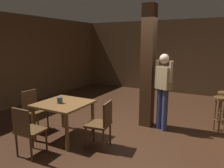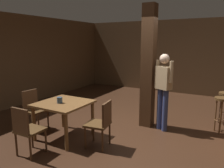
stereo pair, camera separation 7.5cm
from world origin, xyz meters
The scene contains 11 objects.
ground_plane centered at (0.00, 0.00, 0.00)m, with size 10.80×10.80×0.00m, color #382114.
wall_back centered at (0.00, 4.50, 1.40)m, with size 8.00×0.10×2.80m, color brown.
wall_left centered at (-4.00, 0.00, 1.40)m, with size 0.10×9.00×2.80m, color brown.
pillar centered at (0.10, 0.66, 1.40)m, with size 0.28×0.28×2.80m, color #422816.
dining_table centered at (-1.15, -0.83, 0.64)m, with size 0.99×0.99×0.76m.
chair_west centered at (-2.05, -0.84, 0.51)m, with size 0.45×0.45×0.89m.
chair_south centered at (-1.19, -1.74, 0.51)m, with size 0.43×0.43×0.89m.
chair_east centered at (-0.24, -0.83, 0.51)m, with size 0.48×0.48×0.89m.
napkin_cup centered at (-1.19, -0.91, 0.82)m, with size 0.11×0.11×0.12m, color #33475B.
standing_person centered at (0.50, 0.56, 1.00)m, with size 0.46×0.32×1.72m.
bar_stool_near centered at (1.66, 1.08, 0.58)m, with size 0.33×0.33×0.78m.
Camera 2 is at (1.83, -4.09, 1.98)m, focal length 35.00 mm.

